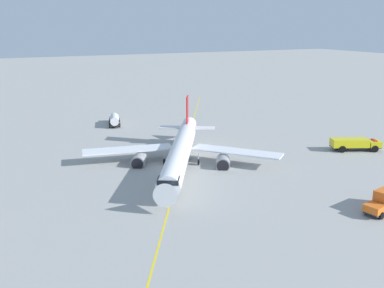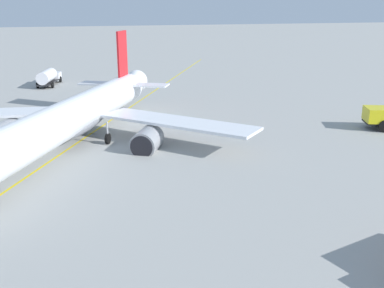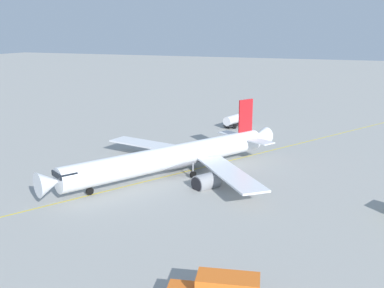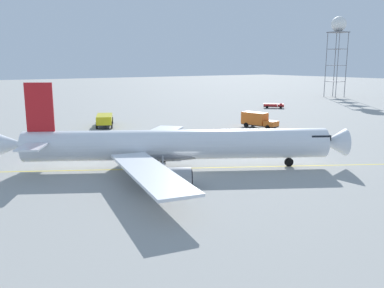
# 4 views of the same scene
# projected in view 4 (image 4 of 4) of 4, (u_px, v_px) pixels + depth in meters

# --- Properties ---
(ground_plane) EXTENTS (600.00, 600.00, 0.00)m
(ground_plane) POSITION_uv_depth(u_px,v_px,m) (185.00, 172.00, 48.60)
(ground_plane) COLOR #9E9E99
(airliner_main) EXTENTS (33.64, 39.02, 11.05)m
(airliner_main) POSITION_uv_depth(u_px,v_px,m) (173.00, 147.00, 49.62)
(airliner_main) COLOR white
(airliner_main) RESTS_ON ground_plane
(fire_tender_truck) EXTENTS (10.39, 6.77, 2.50)m
(fire_tender_truck) POSITION_uv_depth(u_px,v_px,m) (105.00, 119.00, 83.11)
(fire_tender_truck) COLOR #232326
(fire_tender_truck) RESTS_ON ground_plane
(catering_truck_truck) EXTENTS (7.94, 3.91, 3.10)m
(catering_truck_truck) POSITION_uv_depth(u_px,v_px,m) (257.00, 120.00, 81.13)
(catering_truck_truck) COLOR #232326
(catering_truck_truck) RESTS_ON ground_plane
(ops_pickup_truck) EXTENTS (5.43, 5.48, 1.41)m
(ops_pickup_truck) POSITION_uv_depth(u_px,v_px,m) (274.00, 105.00, 116.75)
(ops_pickup_truck) COLOR #232326
(ops_pickup_truck) RESTS_ON ground_plane
(radar_tower) EXTENTS (6.00, 6.00, 29.61)m
(radar_tower) POSITION_uv_depth(u_px,v_px,m) (339.00, 29.00, 149.28)
(radar_tower) COLOR slate
(radar_tower) RESTS_ON ground_plane
(taxiway_centreline) EXTENTS (74.09, 131.73, 0.01)m
(taxiway_centreline) POSITION_uv_depth(u_px,v_px,m) (143.00, 169.00, 49.83)
(taxiway_centreline) COLOR yellow
(taxiway_centreline) RESTS_ON ground_plane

